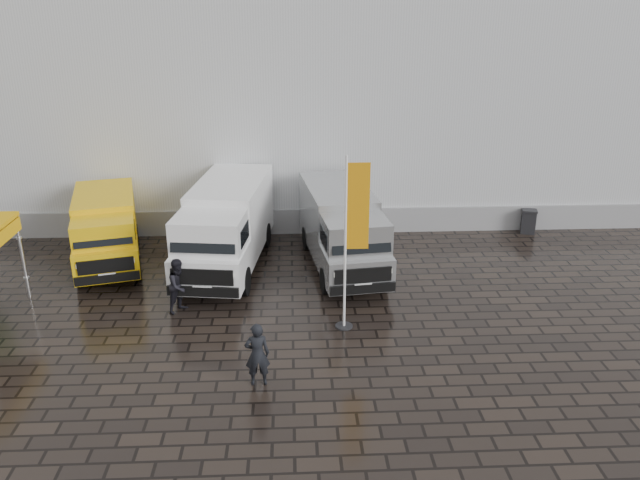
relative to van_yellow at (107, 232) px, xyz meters
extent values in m
plane|color=black|center=(6.88, -5.14, -1.20)|extent=(120.00, 120.00, 0.00)
cube|color=silver|center=(8.88, 10.86, 4.80)|extent=(44.00, 16.00, 12.00)
cube|color=gray|center=(8.88, 2.81, -0.70)|extent=(44.00, 0.15, 1.00)
cylinder|color=silver|center=(-1.85, -2.54, 0.13)|extent=(0.10, 0.10, 2.66)
cylinder|color=black|center=(7.88, -4.91, -1.18)|extent=(0.50, 0.50, 0.04)
cylinder|color=white|center=(7.88, -4.91, 1.30)|extent=(0.07, 0.07, 5.01)
cube|color=orange|center=(8.21, -4.91, 2.41)|extent=(0.60, 0.03, 2.40)
cube|color=black|center=(15.88, 2.45, -0.72)|extent=(0.72, 0.72, 0.96)
imported|color=black|center=(5.56, -7.63, -0.38)|extent=(0.63, 0.45, 1.64)
imported|color=black|center=(3.07, -3.68, -0.37)|extent=(1.00, 1.03, 1.67)
camera|label=1|loc=(6.45, -20.60, 7.56)|focal=35.00mm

